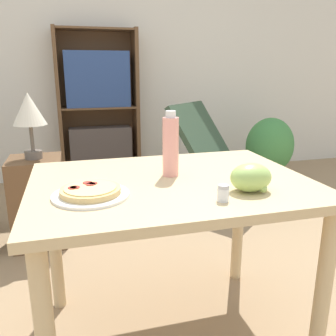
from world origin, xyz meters
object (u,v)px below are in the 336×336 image
object	(u,v)px
salt_shaker	(223,193)
lounge_chair_far	(217,174)
drink_bottle	(171,146)
potted_plant_floor	(269,149)
side_table	(38,201)
grape_bunch	(251,178)
table_lamp	(29,112)
bookshelf	(99,114)
pizza_on_plate	(91,192)

from	to	relation	value
salt_shaker	lounge_chair_far	xyz separation A→B (m)	(0.72, 1.71, -0.48)
drink_bottle	potted_plant_floor	world-z (taller)	drink_bottle
lounge_chair_far	side_table	bearing A→B (deg)	151.78
drink_bottle	grape_bunch	bearing A→B (deg)	-50.07
lounge_chair_far	potted_plant_floor	world-z (taller)	lounge_chair_far
drink_bottle	side_table	distance (m)	1.35
drink_bottle	table_lamp	size ratio (longest dim) A/B	0.63
salt_shaker	bookshelf	bearing A→B (deg)	93.88
potted_plant_floor	bookshelf	bearing A→B (deg)	160.40
bookshelf	table_lamp	distance (m)	1.47
pizza_on_plate	salt_shaker	xyz separation A→B (m)	(0.43, -0.16, 0.01)
side_table	table_lamp	size ratio (longest dim) A/B	1.41
grape_bunch	table_lamp	world-z (taller)	table_lamp
lounge_chair_far	table_lamp	xyz separation A→B (m)	(-1.45, -0.33, 0.62)
pizza_on_plate	bookshelf	xyz separation A→B (m)	(0.24, 2.57, -0.04)
salt_shaker	table_lamp	size ratio (longest dim) A/B	0.13
salt_shaker	table_lamp	bearing A→B (deg)	117.72
lounge_chair_far	side_table	size ratio (longest dim) A/B	1.56
drink_bottle	side_table	bearing A→B (deg)	121.35
potted_plant_floor	pizza_on_plate	bearing A→B (deg)	-133.90
grape_bunch	drink_bottle	xyz separation A→B (m)	(-0.22, 0.27, 0.08)
pizza_on_plate	potted_plant_floor	distance (m)	2.78
pizza_on_plate	potted_plant_floor	bearing A→B (deg)	46.10
pizza_on_plate	drink_bottle	world-z (taller)	drink_bottle
salt_shaker	lounge_chair_far	world-z (taller)	lounge_chair_far
lounge_chair_far	grape_bunch	bearing A→B (deg)	-150.67
drink_bottle	potted_plant_floor	xyz separation A→B (m)	(1.57, 1.81, -0.50)
grape_bunch	salt_shaker	xyz separation A→B (m)	(-0.14, -0.07, -0.02)
pizza_on_plate	salt_shaker	distance (m)	0.46
grape_bunch	salt_shaker	world-z (taller)	grape_bunch
lounge_chair_far	drink_bottle	bearing A→B (deg)	-161.55
table_lamp	bookshelf	bearing A→B (deg)	68.34
salt_shaker	lounge_chair_far	size ratio (longest dim) A/B	0.06
grape_bunch	side_table	world-z (taller)	grape_bunch
lounge_chair_far	bookshelf	distance (m)	1.44
lounge_chair_far	potted_plant_floor	bearing A→B (deg)	-11.20
drink_bottle	salt_shaker	distance (m)	0.36
salt_shaker	side_table	xyz separation A→B (m)	(-0.73, 1.38, -0.47)
drink_bottle	bookshelf	xyz separation A→B (m)	(-0.10, 2.40, -0.15)
salt_shaker	bookshelf	world-z (taller)	bookshelf
side_table	potted_plant_floor	bearing A→B (deg)	19.11
table_lamp	potted_plant_floor	bearing A→B (deg)	19.11
lounge_chair_far	potted_plant_floor	size ratio (longest dim) A/B	1.36
drink_bottle	table_lamp	world-z (taller)	table_lamp
drink_bottle	salt_shaker	bearing A→B (deg)	-75.21
salt_shaker	table_lamp	world-z (taller)	table_lamp
grape_bunch	side_table	size ratio (longest dim) A/B	0.25
drink_bottle	bookshelf	size ratio (longest dim) A/B	0.17
drink_bottle	salt_shaker	xyz separation A→B (m)	(0.09, -0.33, -0.10)
bookshelf	potted_plant_floor	size ratio (longest dim) A/B	2.26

